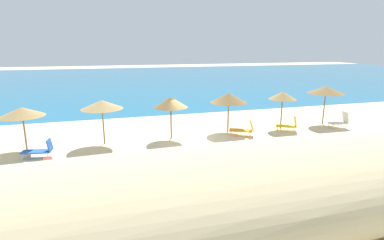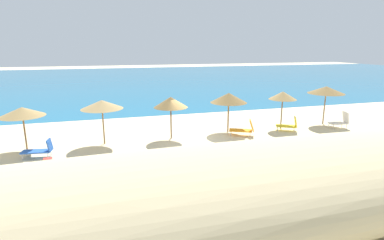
{
  "view_description": "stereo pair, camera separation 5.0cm",
  "coord_description": "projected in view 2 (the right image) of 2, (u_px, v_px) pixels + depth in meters",
  "views": [
    {
      "loc": [
        -5.04,
        -17.79,
        5.67
      ],
      "look_at": [
        0.22,
        0.36,
        1.06
      ],
      "focal_mm": 28.16,
      "sensor_mm": 36.0,
      "label": 1
    },
    {
      "loc": [
        -4.99,
        -17.8,
        5.67
      ],
      "look_at": [
        0.22,
        0.36,
        1.06
      ],
      "focal_mm": 28.16,
      "sensor_mm": 36.0,
      "label": 2
    }
  ],
  "objects": [
    {
      "name": "sea_water",
      "position": [
        134.0,
        79.0,
        54.2
      ],
      "size": [
        160.0,
        61.12,
        0.01
      ],
      "primitive_type": "cube",
      "color": "#1E6B93",
      "rests_on": "ground_plane"
    },
    {
      "name": "lounge_chair_0",
      "position": [
        244.0,
        129.0,
        19.62
      ],
      "size": [
        1.7,
        1.27,
        1.09
      ],
      "rotation": [
        0.0,
        0.0,
        1.11
      ],
      "color": "orange",
      "rests_on": "ground_plane"
    },
    {
      "name": "beach_ball",
      "position": [
        126.0,
        156.0,
        15.75
      ],
      "size": [
        0.25,
        0.25,
        0.25
      ],
      "primitive_type": "sphere",
      "color": "red",
      "rests_on": "ground_plane"
    },
    {
      "name": "lounge_chair_3",
      "position": [
        341.0,
        121.0,
        21.43
      ],
      "size": [
        1.34,
        0.79,
        1.18
      ],
      "rotation": [
        0.0,
        0.0,
        1.44
      ],
      "color": "white",
      "rests_on": "ground_plane"
    },
    {
      "name": "cooler_box",
      "position": [
        48.0,
        162.0,
        14.68
      ],
      "size": [
        0.49,
        0.6,
        0.35
      ],
      "primitive_type": "cube",
      "rotation": [
        0.0,
        0.0,
        1.73
      ],
      "color": "red",
      "rests_on": "ground_plane"
    },
    {
      "name": "beach_umbrella_2",
      "position": [
        171.0,
        102.0,
        18.65
      ],
      "size": [
        2.12,
        2.12,
        2.66
      ],
      "color": "brown",
      "rests_on": "ground_plane"
    },
    {
      "name": "lounge_chair_1",
      "position": [
        40.0,
        150.0,
        15.76
      ],
      "size": [
        1.58,
        0.82,
        0.98
      ],
      "rotation": [
        0.0,
        0.0,
        1.43
      ],
      "color": "blue",
      "rests_on": "ground_plane"
    },
    {
      "name": "beach_umbrella_3",
      "position": [
        229.0,
        98.0,
        20.18
      ],
      "size": [
        2.46,
        2.46,
        2.67
      ],
      "color": "brown",
      "rests_on": "ground_plane"
    },
    {
      "name": "beach_umbrella_0",
      "position": [
        22.0,
        112.0,
        16.51
      ],
      "size": [
        2.39,
        2.39,
        2.46
      ],
      "color": "brown",
      "rests_on": "ground_plane"
    },
    {
      "name": "lounge_chair_2",
      "position": [
        289.0,
        125.0,
        20.79
      ],
      "size": [
        1.5,
        1.2,
        1.0
      ],
      "rotation": [
        0.0,
        0.0,
        1.09
      ],
      "color": "yellow",
      "rests_on": "ground_plane"
    },
    {
      "name": "dune_ridge",
      "position": [
        189.0,
        199.0,
        8.83
      ],
      "size": [
        47.48,
        6.64,
        2.65
      ],
      "primitive_type": "ellipsoid",
      "rotation": [
        0.0,
        0.0,
        0.02
      ],
      "color": "#C9B586",
      "rests_on": "ground_plane"
    },
    {
      "name": "beach_umbrella_5",
      "position": [
        326.0,
        90.0,
        22.16
      ],
      "size": [
        2.63,
        2.63,
        2.84
      ],
      "color": "brown",
      "rests_on": "ground_plane"
    },
    {
      "name": "beach_umbrella_4",
      "position": [
        283.0,
        96.0,
        21.04
      ],
      "size": [
        1.93,
        1.93,
        2.64
      ],
      "color": "brown",
      "rests_on": "ground_plane"
    },
    {
      "name": "beach_umbrella_1",
      "position": [
        102.0,
        105.0,
        17.54
      ],
      "size": [
        2.43,
        2.43,
        2.65
      ],
      "color": "brown",
      "rests_on": "ground_plane"
    },
    {
      "name": "ground_plane",
      "position": [
        190.0,
        138.0,
        19.31
      ],
      "size": [
        160.0,
        160.0,
        0.0
      ],
      "primitive_type": "plane",
      "color": "beige"
    }
  ]
}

